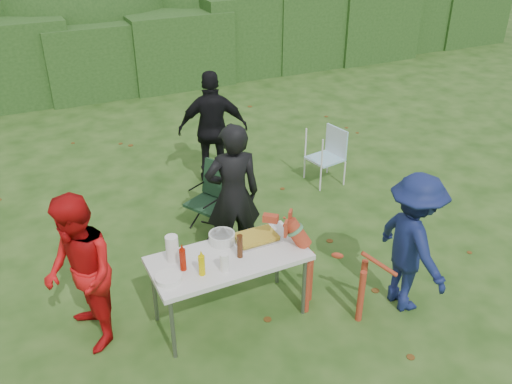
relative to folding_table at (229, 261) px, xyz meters
name	(u,v)px	position (x,y,z in m)	size (l,w,h in m)	color
ground	(276,322)	(0.37, -0.28, -0.69)	(80.00, 80.00, 0.00)	#1E4211
hedge_row	(97,52)	(0.37, 7.72, 0.16)	(22.00, 1.40, 1.70)	#23471C
shrub_backdrop	(78,3)	(0.37, 9.32, 0.91)	(20.00, 2.60, 3.20)	#3D6628
folding_table	(229,261)	(0.00, 0.00, 0.00)	(1.50, 0.70, 0.74)	silver
person_cook	(233,195)	(0.44, 0.90, 0.16)	(0.61, 0.40, 1.68)	black
person_red_jacket	(80,275)	(-1.32, 0.28, 0.09)	(0.75, 0.59, 1.55)	red
person_black_puffy	(213,129)	(0.97, 2.78, 0.15)	(0.98, 0.41, 1.67)	black
child	(412,243)	(1.70, -0.60, 0.06)	(0.96, 0.55, 1.49)	#131E50
dog	(336,269)	(0.99, -0.36, -0.18)	(1.07, 0.43, 1.02)	#A5371E
camping_chair	(209,199)	(0.42, 1.61, -0.25)	(0.54, 0.54, 0.86)	#17351F
lawn_chair	(325,156)	(2.42, 2.08, -0.28)	(0.48, 0.48, 0.82)	#48B2D9
food_tray	(256,239)	(0.36, 0.14, 0.06)	(0.45, 0.30, 0.02)	#B7B7BA
focaccia_bread	(256,236)	(0.36, 0.14, 0.09)	(0.40, 0.26, 0.04)	gold
mustard_bottle	(202,265)	(-0.33, -0.15, 0.15)	(0.06, 0.06, 0.20)	#D5BD00
ketchup_bottle	(183,260)	(-0.45, -0.01, 0.16)	(0.06, 0.06, 0.22)	#941404
beer_bottle	(240,246)	(0.09, -0.05, 0.17)	(0.06, 0.06, 0.24)	#47230F
paper_towel_roll	(172,248)	(-0.49, 0.18, 0.18)	(0.12, 0.12, 0.26)	white
cup_stack	(224,263)	(-0.12, -0.19, 0.14)	(0.08, 0.08, 0.18)	white
pasta_bowl	(222,238)	(0.04, 0.25, 0.10)	(0.26, 0.26, 0.10)	silver
plate_stack	(169,278)	(-0.63, -0.10, 0.08)	(0.24, 0.24, 0.05)	white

